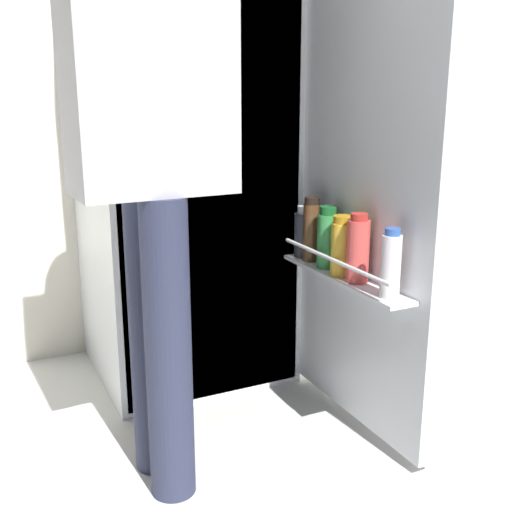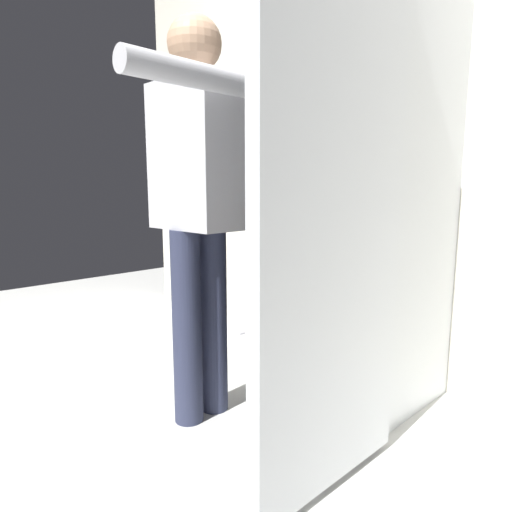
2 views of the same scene
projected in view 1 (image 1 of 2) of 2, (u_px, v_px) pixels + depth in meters
ground_plane at (247, 434)px, 1.97m from camera, size 6.83×6.83×0.00m
kitchen_wall at (146, 22)px, 2.43m from camera, size 4.40×0.10×2.62m
refrigerator at (193, 140)px, 2.19m from camera, size 0.72×1.29×1.76m
person at (154, 130)px, 1.51m from camera, size 0.52×0.68×1.62m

